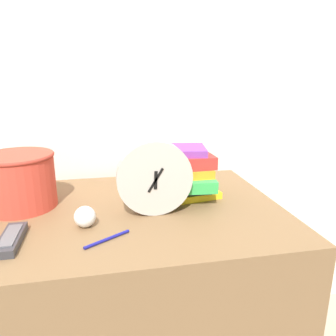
% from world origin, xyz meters
% --- Properties ---
extents(wall_back, '(6.00, 0.04, 2.40)m').
position_xyz_m(wall_back, '(0.00, 0.74, 1.20)').
color(wall_back, silver).
rests_on(wall_back, ground_plane).
extents(desk, '(1.16, 0.67, 0.76)m').
position_xyz_m(desk, '(0.00, 0.33, 0.38)').
color(desk, brown).
rests_on(desk, ground_plane).
extents(desk_clock, '(0.22, 0.04, 0.22)m').
position_xyz_m(desk_clock, '(0.19, 0.28, 0.87)').
color(desk_clock, '#B7B2A8').
rests_on(desk_clock, desk).
extents(book_stack, '(0.25, 0.21, 0.17)m').
position_xyz_m(book_stack, '(0.30, 0.40, 0.84)').
color(book_stack, yellow).
rests_on(book_stack, desk).
extents(basket, '(0.22, 0.22, 0.17)m').
position_xyz_m(basket, '(-0.21, 0.41, 0.85)').
color(basket, '#C63D2D').
rests_on(basket, desk).
extents(tv_remote, '(0.05, 0.15, 0.02)m').
position_xyz_m(tv_remote, '(-0.18, 0.18, 0.77)').
color(tv_remote, '#333338').
rests_on(tv_remote, desk).
extents(crumpled_paper_ball, '(0.06, 0.06, 0.06)m').
position_xyz_m(crumpled_paper_ball, '(-0.01, 0.23, 0.79)').
color(crumpled_paper_ball, white).
rests_on(crumpled_paper_ball, desk).
extents(pen, '(0.11, 0.08, 0.01)m').
position_xyz_m(pen, '(0.05, 0.14, 0.76)').
color(pen, navy).
rests_on(pen, desk).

